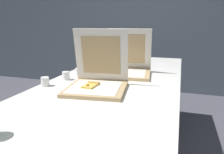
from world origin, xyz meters
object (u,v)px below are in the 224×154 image
object	(u,v)px
cup_white_near_center	(66,76)
pizza_box_front	(97,81)
cup_white_near_left	(45,82)
table	(116,85)
cup_white_far	(101,65)
pizza_box_middle	(128,68)
cup_white_mid	(79,72)

from	to	relation	value
cup_white_near_center	pizza_box_front	bearing A→B (deg)	-24.82
cup_white_near_left	table	bearing A→B (deg)	37.88
cup_white_far	pizza_box_middle	bearing A→B (deg)	-25.02
table	pizza_box_front	xyz separation A→B (m)	(-0.05, -0.27, 0.10)
pizza_box_front	pizza_box_middle	xyz separation A→B (m)	(0.09, 0.45, -0.00)
pizza_box_front	cup_white_near_left	xyz separation A→B (m)	(-0.36, -0.05, -0.02)
pizza_box_front	pizza_box_middle	bearing A→B (deg)	71.32
pizza_box_front	cup_white_mid	bearing A→B (deg)	126.42
table	cup_white_mid	size ratio (longest dim) A/B	36.72
cup_white_near_left	cup_white_mid	size ratio (longest dim) A/B	1.00
cup_white_mid	pizza_box_front	bearing A→B (deg)	-46.38
cup_white_near_center	cup_white_far	world-z (taller)	same
cup_white_mid	cup_white_far	world-z (taller)	same
table	cup_white_mid	bearing A→B (deg)	177.57
cup_white_mid	table	bearing A→B (deg)	-2.43
cup_white_near_center	cup_white_near_left	bearing A→B (deg)	-105.62
pizza_box_middle	pizza_box_front	bearing A→B (deg)	-107.84
table	cup_white_near_center	xyz separation A→B (m)	(-0.35, -0.13, 0.07)
cup_white_mid	cup_white_far	distance (m)	0.31
cup_white_near_left	cup_white_near_center	distance (m)	0.19
cup_white_near_center	cup_white_mid	world-z (taller)	same
pizza_box_front	cup_white_near_center	bearing A→B (deg)	147.99
cup_white_near_center	cup_white_far	xyz separation A→B (m)	(0.11, 0.44, 0.00)
pizza_box_middle	cup_white_far	world-z (taller)	pizza_box_middle
cup_white_near_left	cup_white_near_center	bearing A→B (deg)	74.38
table	pizza_box_front	world-z (taller)	pizza_box_front
table	pizza_box_middle	size ratio (longest dim) A/B	5.62
pizza_box_front	cup_white_far	size ratio (longest dim) A/B	6.61
pizza_box_front	cup_white_near_left	distance (m)	0.36
pizza_box_front	cup_white_far	bearing A→B (deg)	101.32
pizza_box_middle	cup_white_near_left	xyz separation A→B (m)	(-0.45, -0.50, -0.02)
cup_white_near_center	pizza_box_middle	bearing A→B (deg)	37.96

